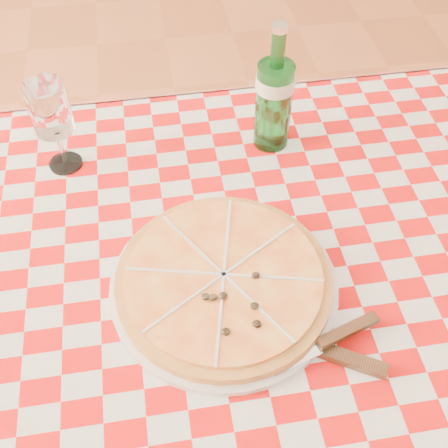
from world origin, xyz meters
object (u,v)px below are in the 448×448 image
object	(u,v)px
water_bottle	(275,88)
wine_glass	(55,127)
pizza_plate	(224,280)
dining_table	(242,314)

from	to	relation	value
water_bottle	wine_glass	xyz separation A→B (m)	(-0.36, -0.00, -0.03)
water_bottle	wine_glass	size ratio (longest dim) A/B	1.40
pizza_plate	water_bottle	size ratio (longest dim) A/B	1.41
dining_table	water_bottle	size ratio (longest dim) A/B	5.19
dining_table	pizza_plate	bearing A→B (deg)	-163.75
water_bottle	wine_glass	world-z (taller)	water_bottle
pizza_plate	dining_table	bearing A→B (deg)	16.25
pizza_plate	water_bottle	bearing A→B (deg)	65.87
dining_table	pizza_plate	xyz separation A→B (m)	(-0.03, -0.01, 0.12)
pizza_plate	wine_glass	world-z (taller)	wine_glass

